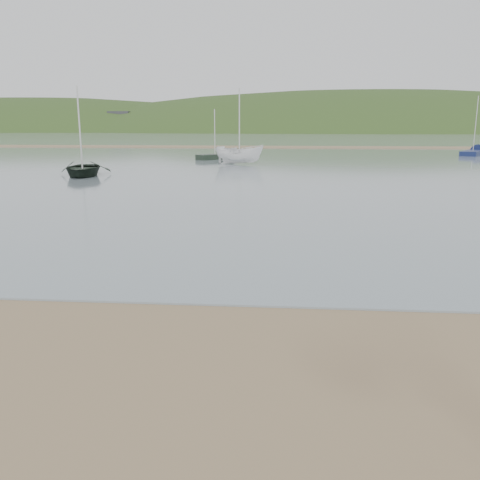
# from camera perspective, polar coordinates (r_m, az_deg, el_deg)

# --- Properties ---
(ground) EXTENTS (560.00, 560.00, 0.00)m
(ground) POSITION_cam_1_polar(r_m,az_deg,el_deg) (6.73, -16.55, -18.83)
(ground) COLOR #7D6548
(ground) RESTS_ON ground
(water) EXTENTS (560.00, 256.00, 0.04)m
(water) POSITION_cam_1_polar(r_m,az_deg,el_deg) (137.36, 3.90, 11.52)
(water) COLOR slate
(water) RESTS_ON ground
(sandbar) EXTENTS (560.00, 7.00, 0.07)m
(sandbar) POSITION_cam_1_polar(r_m,az_deg,el_deg) (75.40, 3.09, 10.38)
(sandbar) COLOR #7D6548
(sandbar) RESTS_ON water
(hill_ridge) EXTENTS (620.00, 180.00, 80.00)m
(hill_ridge) POSITION_cam_1_polar(r_m,az_deg,el_deg) (241.96, 8.67, 7.35)
(hill_ridge) COLOR #263D19
(hill_ridge) RESTS_ON ground
(far_cottages) EXTENTS (294.40, 6.30, 8.00)m
(far_cottages) POSITION_cam_1_polar(r_m,az_deg,el_deg) (201.29, 5.11, 13.09)
(far_cottages) COLOR silver
(far_cottages) RESTS_ON ground
(boat_dark) EXTENTS (3.50, 1.70, 4.72)m
(boat_dark) POSITION_cam_1_polar(r_m,az_deg,el_deg) (35.58, -17.47, 10.66)
(boat_dark) COLOR black
(boat_dark) RESTS_ON water
(boat_white) EXTENTS (1.93, 1.89, 4.26)m
(boat_white) POSITION_cam_1_polar(r_m,az_deg,el_deg) (44.00, -0.07, 11.28)
(boat_white) COLOR white
(boat_white) RESTS_ON water
(sailboat_dark_mid) EXTENTS (4.39, 4.52, 5.11)m
(sailboat_dark_mid) POSITION_cam_1_polar(r_m,az_deg,el_deg) (50.80, -1.82, 9.40)
(sailboat_dark_mid) COLOR black
(sailboat_dark_mid) RESTS_ON ground
(sailboat_blue_far) EXTENTS (4.98, 6.84, 6.90)m
(sailboat_blue_far) POSITION_cam_1_polar(r_m,az_deg,el_deg) (63.85, 25.00, 8.94)
(sailboat_blue_far) COLOR #151F4B
(sailboat_blue_far) RESTS_ON ground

